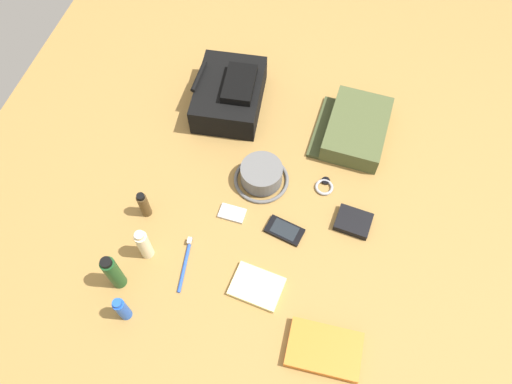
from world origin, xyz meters
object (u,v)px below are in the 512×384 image
(bucket_hat, at_px, (261,175))
(media_player, at_px, (232,213))
(shampoo_bottle, at_px, (113,273))
(wallet, at_px, (353,222))
(backpack, at_px, (230,94))
(toothbrush, at_px, (186,261))
(notepad, at_px, (257,287))
(deodorant_spray, at_px, (122,309))
(cell_phone, at_px, (285,230))
(wristwatch, at_px, (324,186))
(toiletry_pouch, at_px, (355,129))
(paperback_novel, at_px, (324,349))
(lotion_bottle, at_px, (144,245))
(cologne_bottle, at_px, (144,205))

(bucket_hat, relative_size, media_player, 2.17)
(shampoo_bottle, distance_m, wallet, 0.75)
(backpack, bearing_deg, media_player, -162.97)
(toothbrush, relative_size, notepad, 1.20)
(deodorant_spray, relative_size, wallet, 1.09)
(bucket_hat, bearing_deg, cell_phone, -143.68)
(cell_phone, distance_m, wristwatch, 0.21)
(toothbrush, relative_size, wallet, 1.63)
(media_player, relative_size, wallet, 0.78)
(bucket_hat, bearing_deg, wristwatch, -82.63)
(backpack, height_order, bucket_hat, backpack)
(toiletry_pouch, bearing_deg, backpack, 87.47)
(media_player, bearing_deg, shampoo_bottle, 139.33)
(paperback_novel, bearing_deg, lotion_bottle, 75.56)
(cell_phone, bearing_deg, toothbrush, 123.34)
(wristwatch, bearing_deg, toothbrush, 135.65)
(bucket_hat, bearing_deg, wallet, -104.03)
(media_player, bearing_deg, toiletry_pouch, -38.39)
(wallet, relative_size, notepad, 0.73)
(toothbrush, xyz_separation_m, notepad, (-0.02, -0.23, 0.00))
(toiletry_pouch, relative_size, cologne_bottle, 2.63)
(toiletry_pouch, height_order, toothbrush, toiletry_pouch)
(cell_phone, xyz_separation_m, wristwatch, (0.19, -0.09, -0.00))
(cell_phone, height_order, toothbrush, toothbrush)
(notepad, bearing_deg, toiletry_pouch, -9.38)
(toiletry_pouch, distance_m, bucket_hat, 0.38)
(shampoo_bottle, distance_m, cell_phone, 0.53)
(toiletry_pouch, bearing_deg, lotion_bottle, 138.39)
(backpack, bearing_deg, wristwatch, -122.92)
(cell_phone, bearing_deg, backpack, 34.46)
(cologne_bottle, xyz_separation_m, media_player, (0.07, -0.27, -0.05))
(media_player, bearing_deg, wallet, -80.19)
(cell_phone, relative_size, wristwatch, 1.82)
(deodorant_spray, xyz_separation_m, cologne_bottle, (0.33, 0.06, -0.00))
(toiletry_pouch, distance_m, wallet, 0.36)
(shampoo_bottle, xyz_separation_m, wristwatch, (0.48, -0.53, -0.07))
(deodorant_spray, bearing_deg, shampoo_bottle, 33.01)
(backpack, distance_m, paperback_novel, 0.93)
(lotion_bottle, bearing_deg, bucket_hat, -38.16)
(toiletry_pouch, distance_m, paperback_novel, 0.77)
(lotion_bottle, distance_m, paperback_novel, 0.61)
(wallet, bearing_deg, cell_phone, 118.32)
(bucket_hat, height_order, lotion_bottle, lotion_bottle)
(notepad, bearing_deg, paperback_novel, -112.26)
(shampoo_bottle, distance_m, media_player, 0.41)
(deodorant_spray, relative_size, notepad, 0.80)
(shampoo_bottle, relative_size, notepad, 1.11)
(toiletry_pouch, bearing_deg, wallet, -171.26)
(lotion_bottle, bearing_deg, media_player, -47.46)
(deodorant_spray, bearing_deg, cologne_bottle, 10.78)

